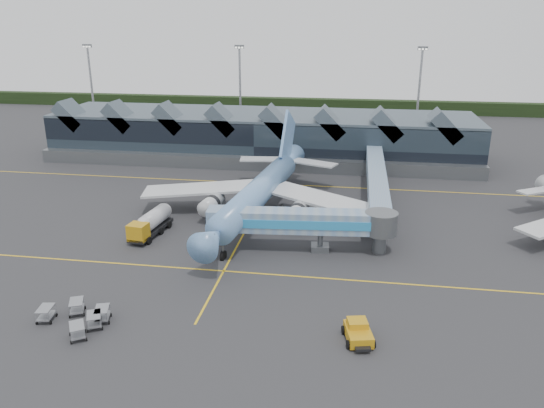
% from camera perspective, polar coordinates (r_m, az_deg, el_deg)
% --- Properties ---
extents(ground, '(260.00, 260.00, 0.00)m').
position_cam_1_polar(ground, '(71.93, -3.69, -4.38)').
color(ground, '#2A2A2D').
rests_on(ground, ground).
extents(taxi_stripes, '(120.00, 60.00, 0.01)m').
position_cam_1_polar(taxi_stripes, '(80.98, -2.17, -1.56)').
color(taxi_stripes, yellow).
rests_on(taxi_stripes, ground).
extents(tree_line_far, '(260.00, 4.00, 4.00)m').
position_cam_1_polar(tree_line_far, '(176.85, 4.11, 10.61)').
color(tree_line_far, black).
rests_on(tree_line_far, ground).
extents(terminal, '(90.00, 22.25, 12.52)m').
position_cam_1_polar(terminal, '(115.79, -1.13, 7.42)').
color(terminal, black).
rests_on(terminal, ground).
extents(light_masts, '(132.40, 42.56, 22.45)m').
position_cam_1_polar(light_masts, '(128.17, 11.90, 11.64)').
color(light_masts, '#94979C').
rests_on(light_masts, ground).
extents(main_airliner, '(38.25, 44.31, 14.23)m').
position_cam_1_polar(main_airliner, '(80.76, -1.20, 1.54)').
color(main_airliner, '#6095C2').
rests_on(main_airliner, ground).
extents(jet_bridge, '(24.56, 5.61, 5.66)m').
position_cam_1_polar(jet_bridge, '(68.71, 4.40, -2.01)').
color(jet_bridge, '#6C8DB4').
rests_on(jet_bridge, ground).
extents(fuel_truck, '(3.72, 9.93, 3.30)m').
position_cam_1_polar(fuel_truck, '(76.41, -12.83, -1.89)').
color(fuel_truck, black).
rests_on(fuel_truck, ground).
extents(pushback_tug, '(3.28, 4.47, 1.84)m').
position_cam_1_polar(pushback_tug, '(52.25, 9.26, -13.49)').
color(pushback_tug, '#C48C12').
rests_on(pushback_tug, ground).
extents(baggage_carts, '(7.42, 6.65, 1.45)m').
position_cam_1_polar(baggage_carts, '(57.35, -20.01, -11.31)').
color(baggage_carts, gray).
rests_on(baggage_carts, ground).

